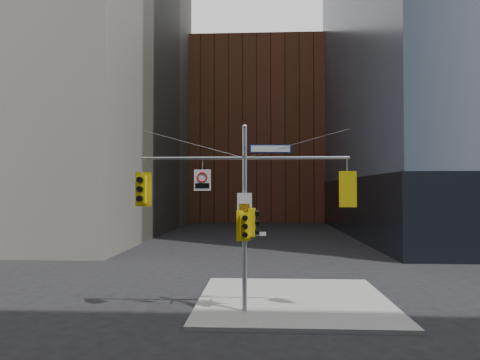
# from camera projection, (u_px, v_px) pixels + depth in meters

# --- Properties ---
(ground) EXTENTS (160.00, 160.00, 0.00)m
(ground) POSITION_uv_depth(u_px,v_px,m) (242.00, 332.00, 14.30)
(ground) COLOR black
(ground) RESTS_ON ground
(sidewalk_corner) EXTENTS (8.00, 8.00, 0.15)m
(sidewalk_corner) POSITION_uv_depth(u_px,v_px,m) (293.00, 300.00, 18.20)
(sidewalk_corner) COLOR gray
(sidewalk_corner) RESTS_ON ground
(brick_midrise) EXTENTS (26.00, 20.00, 28.00)m
(brick_midrise) POSITION_uv_depth(u_px,v_px,m) (257.00, 136.00, 72.54)
(brick_midrise) COLOR brown
(brick_midrise) RESTS_ON ground
(signal_assembly) EXTENTS (8.00, 0.80, 7.30)m
(signal_assembly) POSITION_uv_depth(u_px,v_px,m) (245.00, 199.00, 16.39)
(signal_assembly) COLOR #93959B
(signal_assembly) RESTS_ON ground
(traffic_light_west_arm) EXTENTS (0.64, 0.53, 1.35)m
(traffic_light_west_arm) POSITION_uv_depth(u_px,v_px,m) (142.00, 189.00, 16.61)
(traffic_light_west_arm) COLOR #D9BA0B
(traffic_light_west_arm) RESTS_ON ground
(traffic_light_east_arm) EXTENTS (0.65, 0.53, 1.36)m
(traffic_light_east_arm) POSITION_uv_depth(u_px,v_px,m) (347.00, 189.00, 16.21)
(traffic_light_east_arm) COLOR #D9BA0B
(traffic_light_east_arm) RESTS_ON ground
(traffic_light_pole_side) EXTENTS (0.43, 0.37, 1.08)m
(traffic_light_pole_side) POSITION_uv_depth(u_px,v_px,m) (253.00, 222.00, 16.36)
(traffic_light_pole_side) COLOR #D9BA0B
(traffic_light_pole_side) RESTS_ON ground
(traffic_light_pole_front) EXTENTS (0.55, 0.49, 1.16)m
(traffic_light_pole_front) POSITION_uv_depth(u_px,v_px,m) (244.00, 226.00, 16.10)
(traffic_light_pole_front) COLOR #D9BA0B
(traffic_light_pole_front) RESTS_ON ground
(street_sign_blade) EXTENTS (1.58, 0.18, 0.31)m
(street_sign_blade) POSITION_uv_depth(u_px,v_px,m) (270.00, 149.00, 16.39)
(street_sign_blade) COLOR navy
(street_sign_blade) RESTS_ON ground
(regulatory_sign_arm) EXTENTS (0.65, 0.09, 0.82)m
(regulatory_sign_arm) POSITION_uv_depth(u_px,v_px,m) (202.00, 179.00, 16.47)
(regulatory_sign_arm) COLOR silver
(regulatory_sign_arm) RESTS_ON ground
(regulatory_sign_pole) EXTENTS (0.56, 0.06, 0.74)m
(regulatory_sign_pole) POSITION_uv_depth(u_px,v_px,m) (245.00, 203.00, 16.28)
(regulatory_sign_pole) COLOR silver
(regulatory_sign_pole) RESTS_ON ground
(street_blade_ew) EXTENTS (0.74, 0.05, 0.15)m
(street_blade_ew) POSITION_uv_depth(u_px,v_px,m) (256.00, 234.00, 16.35)
(street_blade_ew) COLOR silver
(street_blade_ew) RESTS_ON ground
(street_blade_ns) EXTENTS (0.03, 0.66, 0.13)m
(street_blade_ns) POSITION_uv_depth(u_px,v_px,m) (245.00, 237.00, 16.81)
(street_blade_ns) COLOR #145926
(street_blade_ns) RESTS_ON ground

